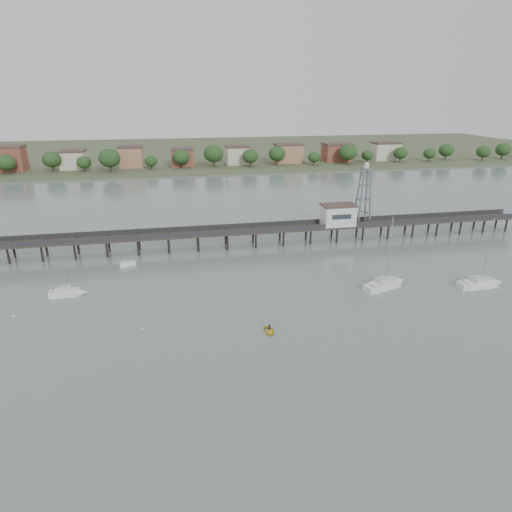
# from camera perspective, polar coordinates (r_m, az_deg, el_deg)

# --- Properties ---
(ground_plane) EXTENTS (500.00, 500.00, 0.00)m
(ground_plane) POSITION_cam_1_polar(r_m,az_deg,el_deg) (54.44, 8.54, -19.75)
(ground_plane) COLOR slate
(ground_plane) RESTS_ON ground
(pier) EXTENTS (150.00, 5.00, 5.50)m
(pier) POSITION_cam_1_polar(r_m,az_deg,el_deg) (104.64, -2.09, 3.31)
(pier) COLOR #2D2823
(pier) RESTS_ON ground
(pier_building) EXTENTS (8.40, 5.40, 5.30)m
(pier_building) POSITION_cam_1_polar(r_m,az_deg,el_deg) (110.29, 10.88, 5.42)
(pier_building) COLOR silver
(pier_building) RESTS_ON ground
(lattice_tower) EXTENTS (3.20, 3.20, 15.50)m
(lattice_tower) POSITION_cam_1_polar(r_m,az_deg,el_deg) (111.79, 14.16, 7.71)
(lattice_tower) COLOR slate
(lattice_tower) RESTS_ON ground
(sailboat_d) EXTENTS (8.99, 2.98, 14.62)m
(sailboat_d) POSITION_cam_1_polar(r_m,az_deg,el_deg) (94.73, 28.25, -3.22)
(sailboat_d) COLOR white
(sailboat_d) RESTS_ON ground
(sailboat_b) EXTENTS (6.13, 1.93, 10.27)m
(sailboat_b) POSITION_cam_1_polar(r_m,az_deg,el_deg) (86.79, -23.49, -4.50)
(sailboat_b) COLOR white
(sailboat_b) RESTS_ON ground
(sailboat_c) EXTENTS (9.50, 5.56, 15.00)m
(sailboat_c) POSITION_cam_1_polar(r_m,az_deg,el_deg) (87.39, 17.34, -3.51)
(sailboat_c) COLOR white
(sailboat_c) RESTS_ON ground
(white_tender) EXTENTS (3.63, 2.38, 1.31)m
(white_tender) POSITION_cam_1_polar(r_m,az_deg,el_deg) (97.51, -16.83, -1.05)
(white_tender) COLOR white
(white_tender) RESTS_ON ground
(yellow_dinghy) EXTENTS (2.15, 0.72, 2.96)m
(yellow_dinghy) POSITION_cam_1_polar(r_m,az_deg,el_deg) (68.52, 1.77, -10.12)
(yellow_dinghy) COLOR yellow
(yellow_dinghy) RESTS_ON ground
(dinghy_occupant) EXTENTS (0.59, 1.30, 0.30)m
(dinghy_occupant) POSITION_cam_1_polar(r_m,az_deg,el_deg) (68.52, 1.77, -10.12)
(dinghy_occupant) COLOR black
(dinghy_occupant) RESTS_ON ground
(mooring_buoys) EXTENTS (88.89, 20.02, 0.39)m
(mooring_buoys) POSITION_cam_1_polar(r_m,az_deg,el_deg) (81.59, 1.73, -4.70)
(mooring_buoys) COLOR beige
(mooring_buoys) RESTS_ON ground
(far_shore) EXTENTS (500.00, 170.00, 10.40)m
(far_shore) POSITION_cam_1_polar(r_m,az_deg,el_deg) (280.76, -7.93, 13.58)
(far_shore) COLOR #475133
(far_shore) RESTS_ON ground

